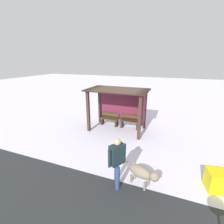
{
  "coord_description": "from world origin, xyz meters",
  "views": [
    {
      "loc": [
        2.75,
        -7.93,
        3.79
      ],
      "look_at": [
        -0.18,
        -0.31,
        1.12
      ],
      "focal_mm": 25.65,
      "sensor_mm": 36.0,
      "label": 1
    }
  ],
  "objects_px": {
    "dog": "(142,173)",
    "bench_left_inside": "(110,120)",
    "bench_center_inside": "(130,122)",
    "grit_bin": "(219,181)",
    "bus_shelter": "(121,101)",
    "person_walking": "(117,158)"
  },
  "relations": [
    {
      "from": "person_walking",
      "to": "grit_bin",
      "type": "distance_m",
      "value": 3.16
    },
    {
      "from": "bus_shelter",
      "to": "bench_left_inside",
      "type": "distance_m",
      "value": 1.51
    },
    {
      "from": "dog",
      "to": "grit_bin",
      "type": "distance_m",
      "value": 2.31
    },
    {
      "from": "person_walking",
      "to": "grit_bin",
      "type": "relative_size",
      "value": 2.31
    },
    {
      "from": "bus_shelter",
      "to": "person_walking",
      "type": "xyz_separation_m",
      "value": [
        1.26,
        -4.28,
        -0.67
      ]
    },
    {
      "from": "bench_center_inside",
      "to": "grit_bin",
      "type": "xyz_separation_m",
      "value": [
        3.72,
        -3.55,
        -0.04
      ]
    },
    {
      "from": "person_walking",
      "to": "bench_left_inside",
      "type": "bearing_deg",
      "value": 114.61
    },
    {
      "from": "dog",
      "to": "bench_left_inside",
      "type": "bearing_deg",
      "value": 123.44
    },
    {
      "from": "bench_left_inside",
      "to": "dog",
      "type": "bearing_deg",
      "value": -56.56
    },
    {
      "from": "bus_shelter",
      "to": "bench_left_inside",
      "type": "bearing_deg",
      "value": 167.43
    },
    {
      "from": "bench_left_inside",
      "to": "grit_bin",
      "type": "relative_size",
      "value": 1.61
    },
    {
      "from": "bus_shelter",
      "to": "grit_bin",
      "type": "distance_m",
      "value": 5.56
    },
    {
      "from": "bench_left_inside",
      "to": "grit_bin",
      "type": "xyz_separation_m",
      "value": [
        5.0,
        -3.55,
        -0.02
      ]
    },
    {
      "from": "bench_center_inside",
      "to": "person_walking",
      "type": "distance_m",
      "value": 4.55
    },
    {
      "from": "person_walking",
      "to": "grit_bin",
      "type": "bearing_deg",
      "value": 16.87
    },
    {
      "from": "dog",
      "to": "grit_bin",
      "type": "bearing_deg",
      "value": 17.02
    },
    {
      "from": "grit_bin",
      "to": "bus_shelter",
      "type": "bearing_deg",
      "value": 141.29
    },
    {
      "from": "bench_center_inside",
      "to": "bench_left_inside",
      "type": "bearing_deg",
      "value": 179.95
    },
    {
      "from": "bench_left_inside",
      "to": "grit_bin",
      "type": "bearing_deg",
      "value": -35.42
    },
    {
      "from": "bench_left_inside",
      "to": "person_walking",
      "type": "distance_m",
      "value": 4.93
    },
    {
      "from": "bench_left_inside",
      "to": "dog",
      "type": "height_order",
      "value": "bench_left_inside"
    },
    {
      "from": "bench_left_inside",
      "to": "bench_center_inside",
      "type": "height_order",
      "value": "bench_center_inside"
    }
  ]
}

